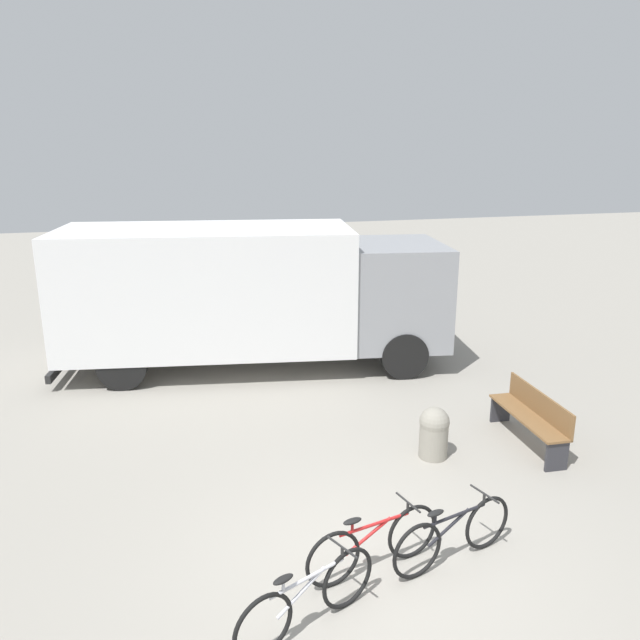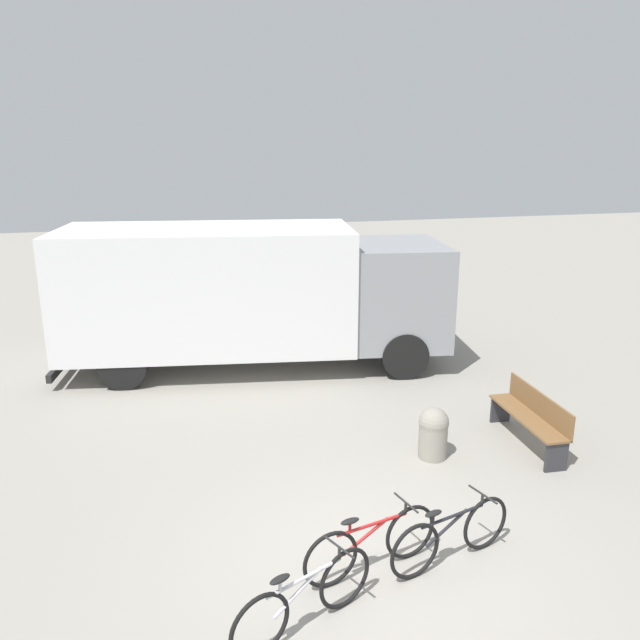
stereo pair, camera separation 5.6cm
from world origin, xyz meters
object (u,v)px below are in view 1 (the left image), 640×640
Objects in this scene: bicycle_middle at (374,543)px; bicycle_far at (453,534)px; park_bench at (532,415)px; bicycle_near at (307,599)px; bollard_near_bench at (434,431)px; delivery_truck at (249,290)px.

bicycle_far is (0.91, -0.08, 0.00)m from bicycle_middle.
park_bench is 4.05m from bicycle_middle.
park_bench is at bearing 9.43° from bicycle_near.
park_bench is at bearing 19.91° from bicycle_middle.
bollard_near_bench reaches higher than bicycle_near.
bicycle_middle is 2.83m from bollard_near_bench.
delivery_truck is at bearing 40.80° from park_bench.
bicycle_near is at bearing -132.80° from bollard_near_bench.
bicycle_near is at bearing 127.00° from park_bench.
park_bench is 1.65m from bollard_near_bench.
bicycle_near is 0.94× the size of bicycle_middle.
bicycle_near is 1.90m from bicycle_far.
bollard_near_bench reaches higher than bicycle_middle.
delivery_truck is 10.29× the size of bollard_near_bench.
park_bench reaches higher than bicycle_far.
bollard_near_bench is at bearing -58.24° from delivery_truck.
bollard_near_bench is at bearing 54.39° from bicycle_far.
bicycle_near is at bearing -86.01° from delivery_truck.
bicycle_middle is at bearing -79.03° from delivery_truck.
bicycle_near is at bearing -178.13° from bicycle_far.
bicycle_middle is (-3.39, -2.21, -0.13)m from park_bench.
bicycle_middle is at bearing 126.47° from park_bench.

